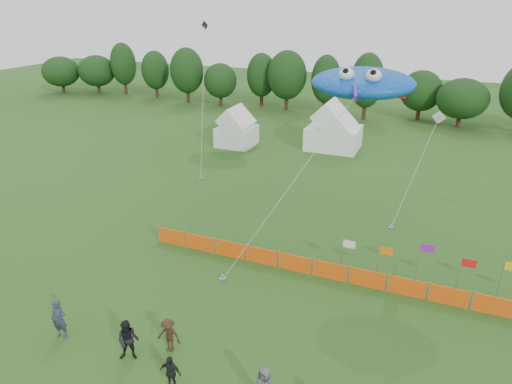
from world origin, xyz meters
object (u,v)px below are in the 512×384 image
at_px(spectator_a, 59,319).
at_px(tent_right, 334,131).
at_px(stingray_kite, 365,82).
at_px(spectator_b, 128,340).
at_px(spectator_c, 169,335).
at_px(tent_left, 237,130).
at_px(spectator_d, 170,373).
at_px(barrier_fence, 330,271).

bearing_deg(spectator_a, tent_right, 71.17).
bearing_deg(stingray_kite, spectator_a, -127.97).
height_order(spectator_b, spectator_c, spectator_b).
relative_size(tent_left, spectator_a, 1.89).
distance_m(spectator_a, spectator_d, 6.18).
bearing_deg(tent_left, tent_right, 15.60).
distance_m(spectator_b, spectator_d, 2.57).
height_order(spectator_c, stingray_kite, stingray_kite).
height_order(spectator_a, spectator_d, spectator_a).
bearing_deg(spectator_d, tent_right, 88.72).
bearing_deg(tent_right, stingray_kite, -73.31).
height_order(spectator_a, spectator_c, spectator_a).
bearing_deg(stingray_kite, spectator_d, -106.77).
height_order(spectator_c, spectator_d, spectator_c).
height_order(spectator_a, spectator_b, spectator_a).
relative_size(barrier_fence, stingray_kite, 1.63).
xyz_separation_m(tent_right, stingray_kite, (5.66, -18.89, 8.10)).
xyz_separation_m(barrier_fence, stingray_kite, (0.28, 4.09, 9.46)).
distance_m(tent_right, stingray_kite, 21.32).
height_order(tent_left, tent_right, tent_right).
distance_m(tent_left, spectator_a, 29.87).
xyz_separation_m(barrier_fence, spectator_c, (-5.07, -8.05, 0.31)).
bearing_deg(spectator_c, spectator_a, -172.61).
distance_m(tent_right, spectator_c, 31.05).
relative_size(spectator_a, spectator_d, 1.25).
relative_size(tent_right, stingray_kite, 0.39).
relative_size(tent_left, spectator_b, 1.92).
height_order(barrier_fence, stingray_kite, stingray_kite).
relative_size(tent_left, stingray_kite, 0.27).
bearing_deg(stingray_kite, spectator_c, -113.80).
height_order(tent_left, spectator_c, tent_left).
xyz_separation_m(spectator_a, spectator_d, (6.14, -0.65, -0.19)).
relative_size(barrier_fence, spectator_a, 11.35).
bearing_deg(spectator_b, spectator_c, 15.77).
height_order(tent_left, stingray_kite, stingray_kite).
height_order(tent_right, stingray_kite, stingray_kite).
bearing_deg(spectator_a, spectator_b, -9.72).
bearing_deg(spectator_d, tent_left, 106.14).
relative_size(tent_left, tent_right, 0.70).
bearing_deg(spectator_b, barrier_fence, 32.17).
height_order(barrier_fence, spectator_d, spectator_d).
distance_m(tent_right, spectator_b, 32.09).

